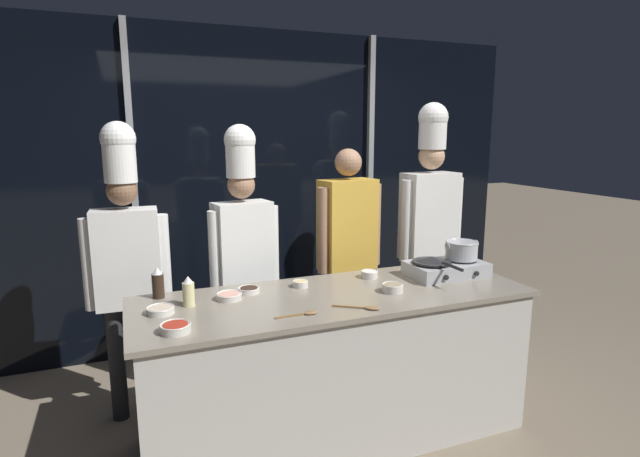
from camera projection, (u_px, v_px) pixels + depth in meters
The scene contains 21 objects.
ground_plane at pixel (335, 433), 3.13m from camera, with size 24.00×24.00×0.00m, color #7F705B.
window_wall_back at pixel (261, 191), 4.37m from camera, with size 4.90×0.09×2.70m.
demo_counter at pixel (335, 365), 3.04m from camera, with size 2.35×0.81×0.91m.
portable_stove at pixel (446, 269), 3.31m from camera, with size 0.51×0.33×0.11m.
frying_pan at pixel (432, 260), 3.25m from camera, with size 0.26×0.45×0.04m.
stock_pot at pixel (462, 250), 3.33m from camera, with size 0.24×0.22×0.12m.
squeeze_bottle_oil at pixel (189, 292), 2.74m from camera, with size 0.07×0.07×0.17m.
squeeze_bottle_soy at pixel (158, 283), 2.87m from camera, with size 0.07×0.07×0.18m.
prep_bowl_shrimp at pixel (229, 296), 2.85m from camera, with size 0.15×0.15×0.04m.
prep_bowl_chicken at pixel (160, 310), 2.63m from camera, with size 0.15×0.15×0.04m.
prep_bowl_rice at pixel (369, 274), 3.27m from camera, with size 0.11×0.11×0.05m.
prep_bowl_mushrooms at pixel (393, 287), 2.98m from camera, with size 0.13×0.13×0.05m.
prep_bowl_soy_glaze at pixel (249, 290), 2.97m from camera, with size 0.13×0.13×0.03m.
prep_bowl_chili_flakes at pixel (175, 327), 2.38m from camera, with size 0.15×0.15×0.04m.
prep_bowl_ginger at pixel (301, 283), 3.08m from camera, with size 0.10×0.10×0.04m.
serving_spoon_slotted at pixel (366, 308), 2.70m from camera, with size 0.24×0.17×0.02m.
serving_spoon_solid at pixel (305, 314), 2.61m from camera, with size 0.23×0.05×0.02m.
chef_head at pixel (127, 252), 3.12m from camera, with size 0.52×0.22×1.92m.
chef_sous at pixel (243, 241), 3.40m from camera, with size 0.50×0.27×1.91m.
person_guest at pixel (348, 240), 3.73m from camera, with size 0.54×0.28×1.74m.
chef_line at pixel (429, 213), 3.97m from camera, with size 0.58×0.26×2.08m.
Camera 1 is at (-1.13, -2.59, 1.86)m, focal length 28.00 mm.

